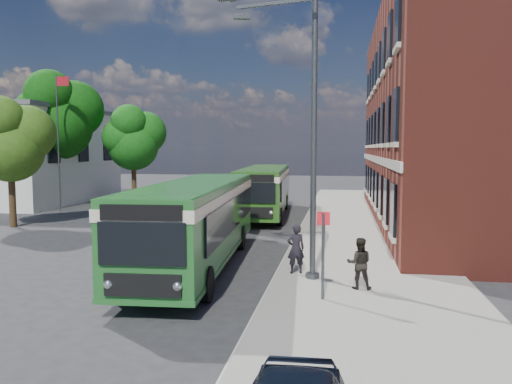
# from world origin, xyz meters

# --- Properties ---
(ground) EXTENTS (120.00, 120.00, 0.00)m
(ground) POSITION_xyz_m (0.00, 0.00, 0.00)
(ground) COLOR #2B2B2E
(ground) RESTS_ON ground
(pavement) EXTENTS (6.00, 48.00, 0.15)m
(pavement) POSITION_xyz_m (7.00, 8.00, 0.07)
(pavement) COLOR gray
(pavement) RESTS_ON ground
(kerb_line) EXTENTS (0.12, 48.00, 0.01)m
(kerb_line) POSITION_xyz_m (3.95, 8.00, 0.01)
(kerb_line) COLOR beige
(kerb_line) RESTS_ON ground
(brick_office) EXTENTS (12.10, 26.00, 14.20)m
(brick_office) POSITION_xyz_m (14.00, 12.00, 6.97)
(brick_office) COLOR maroon
(brick_office) RESTS_ON ground
(white_building) EXTENTS (9.40, 13.40, 7.30)m
(white_building) POSITION_xyz_m (-18.00, 18.00, 3.66)
(white_building) COLOR silver
(white_building) RESTS_ON ground
(flagpole) EXTENTS (0.95, 0.10, 9.00)m
(flagpole) POSITION_xyz_m (-12.45, 13.00, 4.94)
(flagpole) COLOR #3E4143
(flagpole) RESTS_ON ground
(street_lamp) EXTENTS (2.96, 2.38, 9.00)m
(street_lamp) POSITION_xyz_m (4.84, -2.00, 4.79)
(street_lamp) COLOR #3E4143
(street_lamp) RESTS_ON ground
(bus_stop_sign) EXTENTS (0.35, 0.08, 2.52)m
(bus_stop_sign) POSITION_xyz_m (5.60, -4.20, 1.51)
(bus_stop_sign) COLOR #3E4143
(bus_stop_sign) RESTS_ON ground
(bus_front) EXTENTS (3.37, 12.14, 3.02)m
(bus_front) POSITION_xyz_m (1.00, -0.52, 1.83)
(bus_front) COLOR #226226
(bus_front) RESTS_ON ground
(bus_rear) EXTENTS (3.36, 12.35, 3.02)m
(bus_rear) POSITION_xyz_m (1.30, 13.43, 1.83)
(bus_rear) COLOR #285A1A
(bus_rear) RESTS_ON ground
(pedestrian_a) EXTENTS (0.68, 0.56, 1.61)m
(pedestrian_a) POSITION_xyz_m (4.63, -1.50, 0.96)
(pedestrian_a) COLOR black
(pedestrian_a) RESTS_ON pavement
(pedestrian_b) EXTENTS (0.74, 0.59, 1.50)m
(pedestrian_b) POSITION_xyz_m (6.60, -2.99, 0.90)
(pedestrian_b) COLOR black
(pedestrian_b) RESTS_ON pavement
(tree_left) EXTENTS (4.11, 3.90, 6.93)m
(tree_left) POSITION_xyz_m (-11.28, 6.44, 4.70)
(tree_left) COLOR #332312
(tree_left) RESTS_ON ground
(tree_mid) EXTENTS (5.74, 5.45, 9.69)m
(tree_mid) POSITION_xyz_m (-14.02, 15.56, 6.57)
(tree_mid) COLOR #332312
(tree_mid) RESTS_ON ground
(tree_right) EXTENTS (4.38, 4.17, 7.40)m
(tree_right) POSITION_xyz_m (-9.17, 17.55, 5.02)
(tree_right) COLOR #332312
(tree_right) RESTS_ON ground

